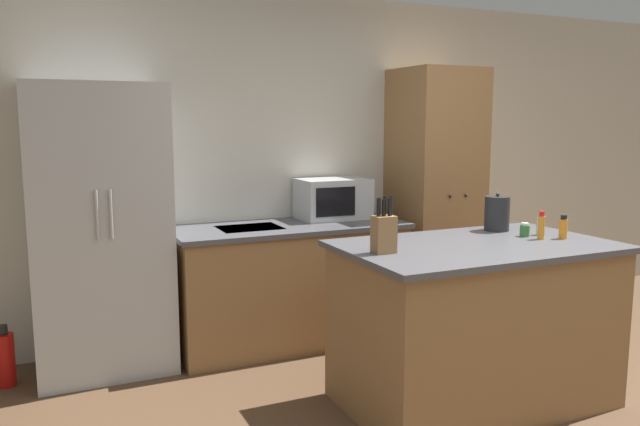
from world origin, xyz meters
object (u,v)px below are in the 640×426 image
(refrigerator, at_px, (100,230))
(knife_block, at_px, (384,232))
(microwave, at_px, (333,199))
(pantry_cabinet, at_px, (434,197))
(kettle, at_px, (497,213))
(spice_bottle_tall_dark, at_px, (525,230))
(spice_bottle_short_red, at_px, (541,226))
(spice_bottle_amber_oil, at_px, (540,227))
(spice_bottle_green_herb, at_px, (563,228))
(fire_extinguisher, at_px, (5,359))

(refrigerator, distance_m, knife_block, 1.92)
(refrigerator, relative_size, microwave, 3.51)
(refrigerator, distance_m, pantry_cabinet, 2.60)
(kettle, bearing_deg, spice_bottle_tall_dark, -86.03)
(spice_bottle_short_red, distance_m, spice_bottle_amber_oil, 0.15)
(pantry_cabinet, distance_m, spice_bottle_short_red, 1.49)
(microwave, bearing_deg, spice_bottle_tall_dark, -68.22)
(refrigerator, bearing_deg, pantry_cabinet, 0.19)
(spice_bottle_tall_dark, xyz_separation_m, spice_bottle_amber_oil, (0.12, 0.00, 0.01))
(refrigerator, relative_size, kettle, 7.72)
(microwave, xyz_separation_m, kettle, (0.57, -1.23, 0.01))
(microwave, distance_m, spice_bottle_green_herb, 1.77)
(refrigerator, bearing_deg, spice_bottle_short_red, -31.94)
(pantry_cabinet, bearing_deg, refrigerator, -179.81)
(fire_extinguisher, bearing_deg, pantry_cabinet, 0.86)
(spice_bottle_tall_dark, bearing_deg, spice_bottle_green_herb, -44.44)
(spice_bottle_tall_dark, bearing_deg, kettle, 93.97)
(fire_extinguisher, bearing_deg, spice_bottle_tall_dark, -24.22)
(spice_bottle_tall_dark, bearing_deg, knife_block, -176.57)
(spice_bottle_green_herb, bearing_deg, fire_extinguisher, 154.52)
(spice_bottle_green_herb, relative_size, fire_extinguisher, 0.36)
(spice_bottle_tall_dark, height_order, spice_bottle_amber_oil, spice_bottle_amber_oil)
(pantry_cabinet, relative_size, microwave, 3.85)
(microwave, height_order, spice_bottle_short_red, microwave)
(pantry_cabinet, bearing_deg, knife_block, -132.58)
(refrigerator, xyz_separation_m, kettle, (2.30, -1.11, 0.12))
(pantry_cabinet, xyz_separation_m, kettle, (-0.30, -1.12, 0.03))
(pantry_cabinet, distance_m, spice_bottle_tall_dark, 1.39)
(spice_bottle_amber_oil, relative_size, fire_extinguisher, 0.27)
(pantry_cabinet, xyz_separation_m, spice_bottle_green_herb, (-0.13, -1.51, -0.01))
(pantry_cabinet, relative_size, spice_bottle_short_red, 12.33)
(kettle, bearing_deg, spice_bottle_amber_oil, -60.19)
(refrigerator, bearing_deg, fire_extinguisher, -176.25)
(spice_bottle_tall_dark, bearing_deg, fire_extinguisher, 155.78)
(kettle, height_order, fire_extinguisher, kettle)
(fire_extinguisher, bearing_deg, spice_bottle_green_herb, -25.48)
(refrigerator, height_order, kettle, refrigerator)
(knife_block, xyz_separation_m, spice_bottle_short_red, (1.04, -0.05, -0.03))
(pantry_cabinet, xyz_separation_m, knife_block, (-1.30, -1.42, 0.03))
(spice_bottle_short_red, height_order, spice_bottle_green_herb, spice_bottle_short_red)
(microwave, height_order, knife_block, knife_block)
(spice_bottle_amber_oil, bearing_deg, spice_bottle_green_herb, -76.55)
(microwave, bearing_deg, fire_extinguisher, -176.27)
(pantry_cabinet, xyz_separation_m, spice_bottle_tall_dark, (-0.29, -1.36, -0.04))
(microwave, bearing_deg, spice_bottle_short_red, -68.79)
(refrigerator, xyz_separation_m, spice_bottle_green_herb, (2.47, -1.50, 0.08))
(pantry_cabinet, distance_m, fire_extinguisher, 3.31)
(refrigerator, relative_size, spice_bottle_short_red, 11.25)
(pantry_cabinet, relative_size, fire_extinguisher, 5.22)
(refrigerator, relative_size, pantry_cabinet, 0.91)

